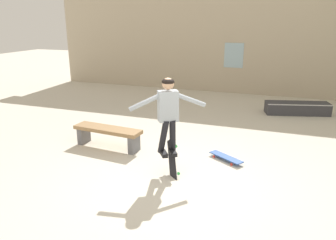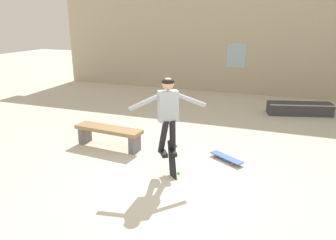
% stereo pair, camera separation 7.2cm
% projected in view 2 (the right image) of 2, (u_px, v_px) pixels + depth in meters
% --- Properties ---
extents(ground_plane, '(40.00, 40.00, 0.00)m').
position_uv_depth(ground_plane, '(174.00, 183.00, 5.69)').
color(ground_plane, beige).
extents(building_backdrop, '(15.74, 0.52, 5.29)m').
position_uv_depth(building_backdrop, '(245.00, 34.00, 11.94)').
color(building_backdrop, '#B7A88E').
rests_on(building_backdrop, ground_plane).
extents(park_bench, '(1.59, 0.53, 0.45)m').
position_uv_depth(park_bench, '(109.00, 133.00, 7.18)').
color(park_bench, '#99754C').
rests_on(park_bench, ground_plane).
extents(skate_ledge, '(1.90, 0.98, 0.35)m').
position_uv_depth(skate_ledge, '(299.00, 109.00, 9.67)').
color(skate_ledge, '#38383D').
rests_on(skate_ledge, ground_plane).
extents(skater, '(1.20, 0.82, 1.41)m').
position_uv_depth(skater, '(168.00, 110.00, 5.70)').
color(skater, '#9EA8B2').
extents(skateboard_flipping, '(0.39, 0.54, 0.76)m').
position_uv_depth(skateboard_flipping, '(172.00, 161.00, 5.97)').
color(skateboard_flipping, black).
extents(skateboard_resting, '(0.75, 0.57, 0.08)m').
position_uv_depth(skateboard_resting, '(227.00, 157.00, 6.55)').
color(skateboard_resting, '#2D519E').
rests_on(skateboard_resting, ground_plane).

